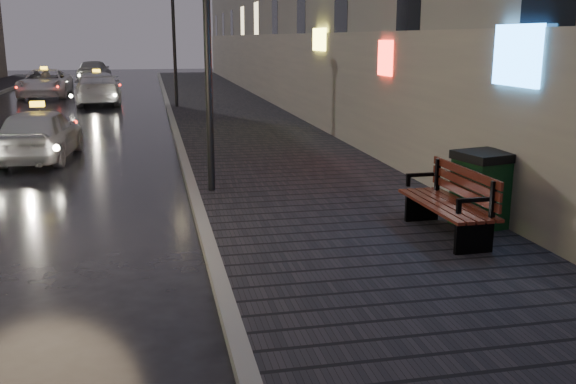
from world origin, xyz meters
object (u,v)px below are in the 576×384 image
Objects in this scene: lamp_far at (174,27)px; bench at (452,202)px; taxi_far at (45,83)px; lamp_near at (207,13)px; taxi_mid at (98,88)px; car_far at (94,71)px; taxi_near at (40,134)px; trash_bin at (483,188)px.

bench is at bearing -80.64° from lamp_far.
lamp_far is at bearing -50.73° from taxi_far.
lamp_near is 1.03× the size of taxi_mid.
bench is (3.25, -19.70, -2.82)m from lamp_far.
taxi_near is at bearing 96.50° from car_far.
lamp_far is at bearing 131.76° from taxi_mid.
taxi_near is at bearing 128.39° from lamp_near.
taxi_mid is 1.09× the size of car_far.
taxi_near is 19.11m from taxi_far.
lamp_near is 19.87m from taxi_mid.
car_far is at bearing 104.36° from lamp_far.
taxi_far is at bearing 98.00° from trash_bin.
lamp_far is 19.91m from trash_bin.
car_far is (-4.86, 34.99, -2.69)m from lamp_near.
lamp_far reaches higher than taxi_mid.
lamp_far is 1.13× the size of car_far.
taxi_far is (-6.50, 7.84, -2.77)m from lamp_far.
trash_bin is (3.95, -3.33, -2.74)m from lamp_near.
lamp_near reaches higher than taxi_near.
taxi_mid is (-7.47, 22.68, -0.01)m from trash_bin.
lamp_far is at bearing 88.51° from trash_bin.
taxi_far is (-10.45, 27.17, -0.03)m from trash_bin.
lamp_far reaches higher than bench.
lamp_near is 2.59× the size of bench.
lamp_near is at bearing 133.26° from taxi_near.
taxi_near is 30.09m from car_far.
lamp_near is at bearing 130.05° from bench.
trash_bin is 11.38m from taxi_near.
bench is 11.19m from taxi_near.
taxi_mid is (-3.52, 3.36, -2.75)m from lamp_far.
trash_bin is 0.23× the size of taxi_far.
taxi_near is at bearing 128.44° from bench.
car_far is (-0.97, 30.07, 0.12)m from taxi_near.
taxi_near is 0.77× the size of taxi_far.
trash_bin is at bearing 103.68° from taxi_mid.
bench is 0.39× the size of taxi_far.
taxi_near is 0.85× the size of car_far.
lamp_near reaches higher than car_far.
lamp_far is at bearing -104.48° from taxi_near.
lamp_near is 1.02× the size of taxi_far.
trash_bin is 0.23× the size of taxi_mid.
trash_bin is at bearing 107.61° from car_far.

